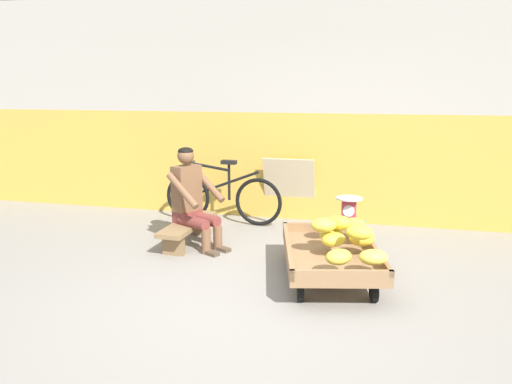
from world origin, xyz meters
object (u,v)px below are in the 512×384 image
at_px(low_bench, 188,228).
at_px(vendor_seated, 192,198).
at_px(plastic_crate, 348,235).
at_px(shopping_bag, 353,247).
at_px(weighing_scale, 349,210).
at_px(sign_board, 289,189).
at_px(bicycle_near_left, 222,197).
at_px(banana_cart, 330,255).

distance_m(low_bench, vendor_seated, 0.38).
bearing_deg(plastic_crate, vendor_seated, -168.88).
xyz_separation_m(plastic_crate, shopping_bag, (0.07, -0.32, -0.03)).
distance_m(weighing_scale, shopping_bag, 0.47).
bearing_deg(plastic_crate, sign_board, 129.35).
height_order(weighing_scale, shopping_bag, weighing_scale).
relative_size(low_bench, shopping_bag, 4.63).
relative_size(bicycle_near_left, shopping_bag, 6.92).
xyz_separation_m(low_bench, sign_board, (0.95, 1.37, 0.23)).
bearing_deg(shopping_bag, plastic_crate, 102.93).
relative_size(vendor_seated, shopping_bag, 4.75).
relative_size(banana_cart, vendor_seated, 1.40).
bearing_deg(sign_board, low_bench, -124.82).
height_order(banana_cart, low_bench, banana_cart).
distance_m(bicycle_near_left, sign_board, 0.93).
height_order(low_bench, shopping_bag, low_bench).
bearing_deg(bicycle_near_left, banana_cart, -45.98).
bearing_deg(bicycle_near_left, weighing_scale, -21.98).
xyz_separation_m(weighing_scale, sign_board, (-0.87, 1.06, -0.02)).
bearing_deg(vendor_seated, bicycle_near_left, 88.85).
height_order(low_bench, sign_board, sign_board).
xyz_separation_m(plastic_crate, weighing_scale, (0.00, -0.00, 0.30)).
relative_size(weighing_scale, sign_board, 0.35).
bearing_deg(plastic_crate, banana_cart, -96.46).
bearing_deg(weighing_scale, sign_board, 129.32).
relative_size(low_bench, vendor_seated, 0.98).
bearing_deg(bicycle_near_left, vendor_seated, -91.15).
bearing_deg(plastic_crate, bicycle_near_left, 158.05).
bearing_deg(weighing_scale, low_bench, -170.59).
bearing_deg(low_bench, plastic_crate, 9.44).
distance_m(vendor_seated, plastic_crate, 1.82).
height_order(banana_cart, vendor_seated, vendor_seated).
relative_size(bicycle_near_left, sign_board, 1.91).
bearing_deg(shopping_bag, banana_cart, -105.87).
relative_size(vendor_seated, sign_board, 1.31).
relative_size(banana_cart, plastic_crate, 4.42).
relative_size(weighing_scale, shopping_bag, 1.25).
distance_m(vendor_seated, sign_board, 1.66).
distance_m(vendor_seated, shopping_bag, 1.87).
xyz_separation_m(bicycle_near_left, shopping_bag, (1.80, -1.02, -0.23)).
xyz_separation_m(bicycle_near_left, sign_board, (0.85, 0.37, 0.08)).
bearing_deg(bicycle_near_left, shopping_bag, -29.54).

